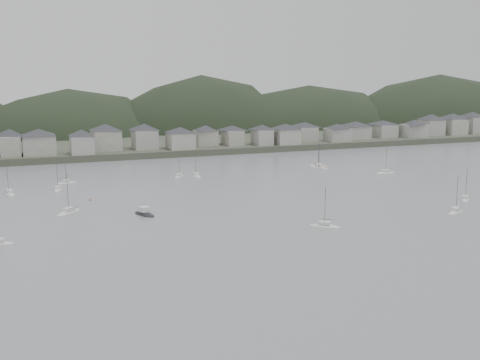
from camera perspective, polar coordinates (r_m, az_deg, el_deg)
name	(u,v)px	position (r m, az deg, el deg)	size (l,w,h in m)	color
ground	(386,278)	(113.48, 14.15, -9.33)	(900.00, 900.00, 0.00)	slate
far_shore_land	(118,131)	(388.30, -11.97, 4.76)	(900.00, 250.00, 3.00)	#383D2D
forested_ridge	(133,155)	(365.55, -10.48, 2.46)	(851.55, 103.94, 102.57)	black
waterfront_town	(255,133)	(294.22, 1.48, 4.67)	(451.48, 28.46, 12.92)	gray
sailboat_lead	(325,227)	(146.65, 8.32, -4.56)	(7.94, 7.02, 11.05)	silver
moored_fleet	(200,205)	(169.65, -3.98, -2.44)	(250.36, 152.30, 13.27)	silver
motor_launch_far	(144,214)	(159.82, -9.39, -3.31)	(5.84, 8.68, 3.95)	black
mooring_buoys	(181,210)	(163.83, -5.83, -2.94)	(136.94, 147.43, 0.70)	#BB673E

